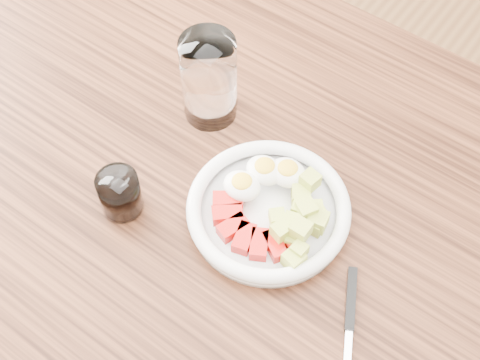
% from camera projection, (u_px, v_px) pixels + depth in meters
% --- Properties ---
extents(dining_table, '(1.50, 0.90, 0.77)m').
position_uv_depth(dining_table, '(241.00, 233.00, 1.06)').
color(dining_table, brown).
rests_on(dining_table, ground).
extents(bowl, '(0.23, 0.23, 0.06)m').
position_uv_depth(bowl, '(270.00, 208.00, 0.94)').
color(bowl, white).
rests_on(bowl, dining_table).
extents(fork, '(0.10, 0.17, 0.01)m').
position_uv_depth(fork, '(350.00, 317.00, 0.87)').
color(fork, black).
rests_on(fork, dining_table).
extents(water_glass, '(0.08, 0.08, 0.15)m').
position_uv_depth(water_glass, '(209.00, 79.00, 1.00)').
color(water_glass, white).
rests_on(water_glass, dining_table).
extents(coffee_glass, '(0.06, 0.06, 0.07)m').
position_uv_depth(coffee_glass, '(120.00, 194.00, 0.94)').
color(coffee_glass, white).
rests_on(coffee_glass, dining_table).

